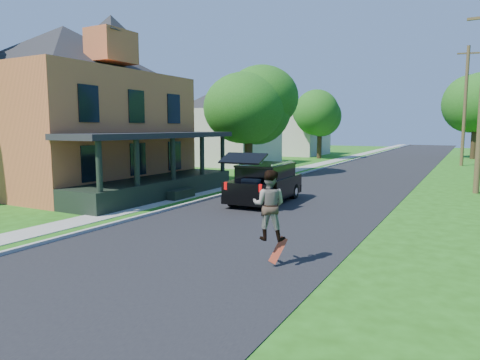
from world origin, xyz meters
The scene contains 15 objects.
ground centered at (0.00, 0.00, 0.00)m, with size 140.00×140.00×0.00m, color #225611.
street centered at (0.00, 20.00, 0.00)m, with size 8.00×120.00×0.02m, color black.
curb centered at (-4.05, 20.00, 0.00)m, with size 0.15×120.00×0.12m, color #9FA09B.
sidewalk centered at (-5.60, 20.00, 0.00)m, with size 1.30×120.00×0.03m, color gray.
front_walk centered at (-9.50, 6.00, 0.00)m, with size 6.50×1.20×0.03m, color gray.
main_house centered at (-12.80, 5.99, 4.92)m, with size 15.56×15.56×10.10m.
neighbor_house_mid centered at (-13.50, 24.00, 4.19)m, with size 12.78×12.78×8.30m.
neighbor_house_far centered at (-13.50, 40.00, 4.19)m, with size 12.78×12.78×8.30m.
black_suv centered at (-1.40, 6.95, 0.90)m, with size 2.13×5.12×2.35m.
skateboarder centered at (2.50, -1.08, 1.51)m, with size 0.95×0.82×1.70m.
skateboard centered at (2.70, -0.96, 0.37)m, with size 0.31×0.51×0.64m.
tree_left_mid centered at (-7.23, 16.53, 5.64)m, with size 6.01×5.84×8.79m.
tree_left_far centered at (-8.13, 35.19, 4.88)m, with size 5.66×5.85×7.38m.
tree_right_far centered at (6.75, 42.36, 5.89)m, with size 7.05×7.20×9.06m.
utility_pole_far centered at (5.92, 32.36, 5.36)m, with size 1.75×0.50×10.40m.
Camera 1 is at (6.73, -10.32, 3.37)m, focal length 32.00 mm.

